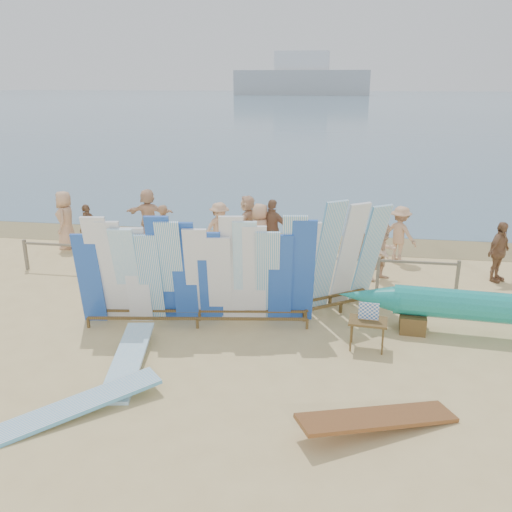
% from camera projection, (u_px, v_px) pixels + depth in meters
% --- Properties ---
extents(ground, '(160.00, 160.00, 0.00)m').
position_uv_depth(ground, '(201.00, 328.00, 12.10)').
color(ground, '#D6BA7B').
rests_on(ground, ground).
extents(ocean, '(320.00, 240.00, 0.02)m').
position_uv_depth(ocean, '(333.00, 102.00, 132.21)').
color(ocean, slate).
rests_on(ocean, ground).
extents(wet_sand_strip, '(40.00, 2.60, 0.01)m').
position_uv_depth(wet_sand_strip, '(253.00, 238.00, 18.86)').
color(wet_sand_strip, olive).
rests_on(wet_sand_strip, ground).
extents(distant_ship, '(45.00, 8.00, 14.00)m').
position_uv_depth(distant_ship, '(302.00, 79.00, 181.15)').
color(distant_ship, '#999EA3').
rests_on(distant_ship, ocean).
extents(fence, '(12.08, 0.08, 0.90)m').
position_uv_depth(fence, '(228.00, 259.00, 14.72)').
color(fence, '#766D59').
rests_on(fence, ground).
extents(main_surfboard_rack, '(5.25, 1.39, 2.62)m').
position_uv_depth(main_surfboard_rack, '(197.00, 275.00, 11.91)').
color(main_surfboard_rack, brown).
rests_on(main_surfboard_rack, ground).
extents(side_surfboard_rack, '(2.38, 2.00, 2.77)m').
position_uv_depth(side_surfboard_rack, '(338.00, 260.00, 12.69)').
color(side_surfboard_rack, brown).
rests_on(side_surfboard_rack, ground).
extents(vendor_table, '(0.81, 0.60, 1.02)m').
position_uv_depth(vendor_table, '(367.00, 333.00, 11.07)').
color(vendor_table, brown).
rests_on(vendor_table, ground).
extents(flat_board_e, '(2.36, 2.24, 0.28)m').
position_uv_depth(flat_board_e, '(82.00, 411.00, 9.07)').
color(flat_board_e, white).
rests_on(flat_board_e, ground).
extents(flat_board_a, '(1.01, 2.75, 0.28)m').
position_uv_depth(flat_board_a, '(129.00, 366.00, 10.50)').
color(flat_board_a, '#95CEEF').
rests_on(flat_board_a, ground).
extents(flat_board_c, '(2.64, 1.75, 0.41)m').
position_uv_depth(flat_board_c, '(377.00, 429.00, 8.60)').
color(flat_board_c, brown).
rests_on(flat_board_c, ground).
extents(beach_chair_left, '(0.60, 0.62, 0.82)m').
position_uv_depth(beach_chair_left, '(263.00, 268.00, 15.20)').
color(beach_chair_left, red).
rests_on(beach_chair_left, ground).
extents(beach_chair_right, '(0.53, 0.55, 0.81)m').
position_uv_depth(beach_chair_right, '(260.00, 264.00, 15.51)').
color(beach_chair_right, red).
rests_on(beach_chair_right, ground).
extents(stroller, '(0.69, 0.91, 1.16)m').
position_uv_depth(stroller, '(305.00, 258.00, 15.33)').
color(stroller, red).
rests_on(stroller, ground).
extents(beachgoer_5, '(0.85, 1.67, 1.72)m').
position_uv_depth(beachgoer_5, '(248.00, 221.00, 17.75)').
color(beachgoer_5, beige).
rests_on(beachgoer_5, ground).
extents(beachgoer_3, '(1.09, 1.09, 1.68)m').
position_uv_depth(beachgoer_3, '(220.00, 229.00, 16.86)').
color(beachgoer_3, tan).
rests_on(beachgoer_3, ground).
extents(beachgoer_7, '(0.38, 0.62, 1.63)m').
position_uv_depth(beachgoer_7, '(360.00, 230.00, 16.80)').
color(beachgoer_7, '#8C6042').
rests_on(beachgoer_7, ground).
extents(beachgoer_9, '(1.15, 1.02, 1.70)m').
position_uv_depth(beachgoer_9, '(400.00, 234.00, 16.30)').
color(beachgoer_9, tan).
rests_on(beachgoer_9, ground).
extents(beachgoer_0, '(0.64, 1.00, 1.88)m').
position_uv_depth(beachgoer_0, '(66.00, 220.00, 17.55)').
color(beachgoer_0, tan).
rests_on(beachgoer_0, ground).
extents(beachgoer_8, '(0.84, 0.79, 1.61)m').
position_uv_depth(beachgoer_8, '(384.00, 252.00, 14.77)').
color(beachgoer_8, beige).
rests_on(beachgoer_8, ground).
extents(beachgoer_4, '(1.19, 0.75, 1.88)m').
position_uv_depth(beachgoer_4, '(272.00, 230.00, 16.37)').
color(beachgoer_4, '#8C6042').
rests_on(beachgoer_4, ground).
extents(beachgoer_1, '(0.60, 0.68, 1.64)m').
position_uv_depth(beachgoer_1, '(165.00, 231.00, 16.73)').
color(beachgoer_1, '#8C6042').
rests_on(beachgoer_1, ground).
extents(beachgoer_extra_1, '(0.46, 0.92, 1.53)m').
position_uv_depth(beachgoer_extra_1, '(88.00, 228.00, 17.32)').
color(beachgoer_extra_1, '#8C6042').
rests_on(beachgoer_extra_1, ground).
extents(beachgoer_6, '(0.82, 0.95, 1.77)m').
position_uv_depth(beachgoer_6, '(260.00, 232.00, 16.36)').
color(beachgoer_6, tan).
rests_on(beachgoer_6, ground).
extents(beachgoer_11, '(1.66, 0.61, 1.77)m').
position_uv_depth(beachgoer_11, '(148.00, 214.00, 18.51)').
color(beachgoer_11, beige).
rests_on(beachgoer_11, ground).
extents(beachgoer_10, '(0.97, 1.01, 1.67)m').
position_uv_depth(beachgoer_10, '(499.00, 252.00, 14.65)').
color(beachgoer_10, '#8C6042').
rests_on(beachgoer_10, ground).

